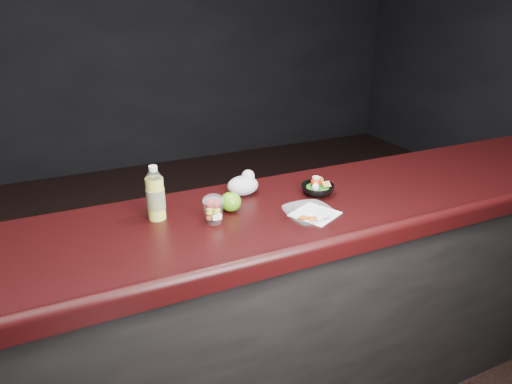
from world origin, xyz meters
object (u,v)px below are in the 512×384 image
at_px(takeout_bowl, 308,215).
at_px(lemonade_bottle, 156,197).
at_px(fruit_cup, 213,208).
at_px(green_apple, 231,202).
at_px(snack_bowl, 317,189).

bearing_deg(takeout_bowl, lemonade_bottle, 153.45).
relative_size(fruit_cup, green_apple, 1.31).
relative_size(snack_bowl, takeout_bowl, 0.91).
bearing_deg(lemonade_bottle, snack_bowl, -4.87).
bearing_deg(fruit_cup, takeout_bowl, -21.90).
bearing_deg(lemonade_bottle, green_apple, -11.25).
relative_size(green_apple, takeout_bowl, 0.47).
relative_size(lemonade_bottle, fruit_cup, 1.86).
bearing_deg(green_apple, lemonade_bottle, 168.75).
distance_m(green_apple, takeout_bowl, 0.32).
bearing_deg(green_apple, snack_bowl, -0.31).
bearing_deg(green_apple, takeout_bowl, -40.66).
xyz_separation_m(green_apple, takeout_bowl, (0.24, -0.21, -0.02)).
bearing_deg(lemonade_bottle, takeout_bowl, -26.55).
relative_size(fruit_cup, takeout_bowl, 0.61).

